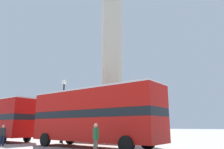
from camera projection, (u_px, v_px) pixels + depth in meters
ground_plane at (112, 142)px, 21.67m from camera, size 200.00×200.00×0.00m
monument_column at (112, 56)px, 23.72m from camera, size 5.71×5.71×25.04m
bus_a at (93, 115)px, 16.21m from camera, size 10.99×3.48×4.23m
equestrian_statue at (57, 125)px, 30.27m from camera, size 3.14×2.28×5.76m
street_lamp at (63, 105)px, 21.19m from camera, size 0.45×0.45×6.01m
pedestrian_near_lamp at (96, 137)px, 11.91m from camera, size 0.47×0.37×1.68m
pedestrian_by_plinth at (3, 134)px, 17.49m from camera, size 0.42×0.42×1.61m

